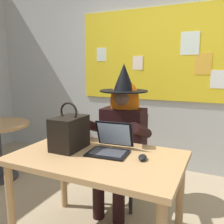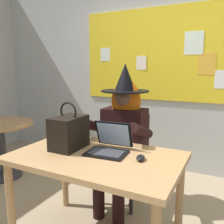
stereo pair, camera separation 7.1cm
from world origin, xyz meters
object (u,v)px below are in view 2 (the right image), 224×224
object	(u,v)px
handbag	(69,132)
desk_main	(96,167)
chair_at_desk	(127,152)
person_costumed	(122,128)
computer_mouse	(141,158)
laptop	(109,145)
side_table_round	(2,137)

from	to	relation	value
handbag	desk_main	bearing A→B (deg)	-7.18
chair_at_desk	person_costumed	world-z (taller)	person_costumed
desk_main	person_costumed	xyz separation A→B (m)	(-0.07, 0.63, 0.15)
desk_main	handbag	distance (m)	0.36
desk_main	computer_mouse	xyz separation A→B (m)	(0.33, 0.05, 0.11)
computer_mouse	handbag	distance (m)	0.61
chair_at_desk	laptop	size ratio (longest dim) A/B	2.75
desk_main	handbag	world-z (taller)	handbag
person_costumed	computer_mouse	xyz separation A→B (m)	(0.40, -0.57, -0.04)
chair_at_desk	computer_mouse	world-z (taller)	chair_at_desk
desk_main	side_table_round	xyz separation A→B (m)	(-1.67, 0.50, -0.12)
handbag	side_table_round	world-z (taller)	handbag
handbag	side_table_round	bearing A→B (deg)	161.66
person_costumed	side_table_round	distance (m)	1.63
person_costumed	side_table_round	world-z (taller)	person_costumed
person_costumed	side_table_round	xyz separation A→B (m)	(-1.60, -0.13, -0.27)
desk_main	chair_at_desk	xyz separation A→B (m)	(-0.07, 0.75, -0.13)
chair_at_desk	side_table_round	distance (m)	1.62
person_costumed	computer_mouse	distance (m)	0.70
computer_mouse	laptop	bearing A→B (deg)	155.33
person_costumed	desk_main	bearing A→B (deg)	4.75
laptop	handbag	distance (m)	0.34
chair_at_desk	computer_mouse	size ratio (longest dim) A/B	8.76
chair_at_desk	person_costumed	xyz separation A→B (m)	(-0.00, -0.12, 0.28)
chair_at_desk	laptop	bearing A→B (deg)	14.47
handbag	side_table_round	distance (m)	1.52
person_costumed	chair_at_desk	bearing A→B (deg)	176.79
computer_mouse	chair_at_desk	bearing A→B (deg)	106.61
laptop	handbag	xyz separation A→B (m)	(-0.32, -0.07, 0.08)
chair_at_desk	side_table_round	bearing A→B (deg)	-77.68
computer_mouse	person_costumed	bearing A→B (deg)	111.80
side_table_round	chair_at_desk	bearing A→B (deg)	8.87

